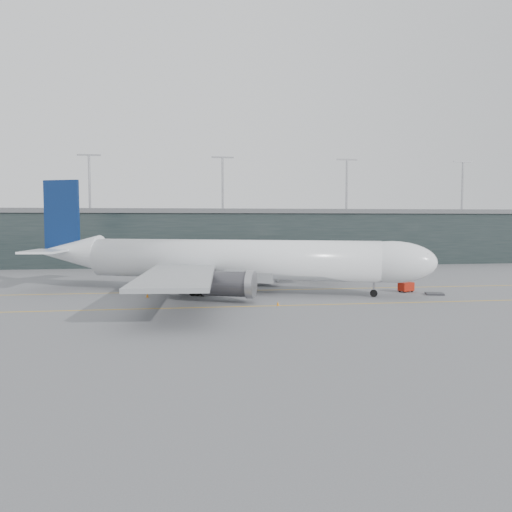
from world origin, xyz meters
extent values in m
plane|color=slate|center=(0.00, 0.00, 0.00)|extent=(320.00, 320.00, 0.00)
cube|color=gold|center=(0.00, -4.00, 0.01)|extent=(160.00, 0.25, 0.02)
cube|color=gold|center=(0.00, -20.00, 0.01)|extent=(160.00, 0.25, 0.02)
cube|color=gold|center=(5.00, 20.00, 0.01)|extent=(0.25, 60.00, 0.02)
cube|color=black|center=(0.00, 58.00, 7.00)|extent=(240.00, 35.00, 14.00)
cube|color=#545659|center=(0.00, 58.00, 14.60)|extent=(240.00, 36.00, 1.20)
cylinder|color=#9E9EA3|center=(-30.00, 48.00, 22.00)|extent=(0.60, 0.60, 14.00)
cylinder|color=#9E9EA3|center=(5.00, 48.00, 22.00)|extent=(0.60, 0.60, 14.00)
cylinder|color=#9E9EA3|center=(40.00, 48.00, 22.00)|extent=(0.60, 0.60, 14.00)
cylinder|color=#9E9EA3|center=(75.00, 48.00, 22.00)|extent=(0.60, 0.60, 14.00)
cylinder|color=white|center=(2.53, -5.99, 5.58)|extent=(47.65, 22.97, 6.52)
ellipsoid|color=white|center=(26.70, -14.97, 5.58)|extent=(15.11, 10.89, 6.52)
cone|color=white|center=(-25.58, 4.45, 6.31)|extent=(13.03, 9.90, 6.26)
cube|color=gray|center=(1.55, -5.62, 3.05)|extent=(17.61, 10.79, 2.10)
cube|color=black|center=(30.45, -16.36, 6.63)|extent=(3.27, 3.77, 0.84)
cube|color=gray|center=(-6.11, -20.18, 4.52)|extent=(11.77, 31.15, 0.58)
cylinder|color=#3D3C42|center=(1.02, -16.09, 2.74)|extent=(8.19, 6.02, 3.68)
cube|color=gray|center=(5.25, 10.40, 4.52)|extent=(25.72, 30.19, 0.58)
cylinder|color=#3D3C42|center=(7.98, 2.65, 2.74)|extent=(8.19, 6.02, 3.68)
cube|color=#091E4E|center=(-27.06, 5.00, 12.94)|extent=(6.59, 2.87, 12.63)
cube|color=white|center=(-28.58, -0.61, 6.84)|extent=(6.65, 9.97, 0.37)
cube|color=white|center=(-24.55, 10.24, 6.84)|extent=(10.20, 11.07, 0.37)
cylinder|color=black|center=(24.23, -14.05, 0.58)|extent=(1.23, 0.80, 1.16)
cylinder|color=#9E9EA3|center=(24.23, -14.05, 1.37)|extent=(0.32, 0.32, 2.74)
cylinder|color=black|center=(-3.17, -9.26, 0.68)|extent=(1.47, 0.97, 1.37)
cylinder|color=black|center=(0.34, 0.21, 0.68)|extent=(1.47, 0.97, 1.37)
cube|color=#2A292E|center=(20.47, 0.74, 5.39)|extent=(3.94, 4.31, 3.02)
cube|color=#2A292E|center=(19.27, 9.61, 5.39)|extent=(4.55, 14.25, 2.70)
cube|color=#2A292E|center=(17.39, 23.50, 5.39)|extent=(4.82, 14.29, 2.80)
cube|color=#2A292E|center=(15.51, 37.39, 5.39)|extent=(5.09, 14.33, 2.91)
cylinder|color=#9E9EA3|center=(19.17, 10.36, 2.05)|extent=(0.54, 0.54, 4.10)
cube|color=#3D3C42|center=(19.17, 10.36, 0.38)|extent=(2.35, 1.89, 0.75)
cylinder|color=#2A292E|center=(20.47, 40.50, 5.39)|extent=(4.31, 4.31, 3.24)
cylinder|color=#2A292E|center=(20.47, 40.50, 1.94)|extent=(1.94, 1.94, 3.88)
cube|color=#A01A0B|center=(31.63, -9.60, 0.93)|extent=(2.81, 2.33, 1.42)
cylinder|color=black|center=(31.03, -10.44, 0.22)|extent=(0.47, 0.32, 0.44)
cylinder|color=black|center=(32.65, -9.78, 0.22)|extent=(0.47, 0.32, 0.44)
cylinder|color=black|center=(30.62, -9.43, 0.22)|extent=(0.47, 0.32, 0.44)
cylinder|color=black|center=(32.24, -8.77, 0.22)|extent=(0.47, 0.32, 0.44)
cube|color=#323236|center=(34.91, -13.13, 0.17)|extent=(3.28, 2.91, 0.28)
cube|color=#3D3C42|center=(-3.57, 10.92, 0.15)|extent=(2.30, 2.02, 0.20)
cube|color=silver|center=(-3.57, 10.92, 1.04)|extent=(1.90, 1.83, 1.48)
cube|color=navy|center=(-3.57, 10.92, 1.80)|extent=(1.96, 1.89, 0.08)
cube|color=#3D3C42|center=(-1.72, 11.96, 0.17)|extent=(2.37, 1.97, 0.22)
cube|color=#A2A5AD|center=(-1.72, 11.96, 1.17)|extent=(1.92, 1.82, 1.67)
cube|color=navy|center=(-1.72, 11.96, 2.03)|extent=(1.98, 1.88, 0.09)
cube|color=#3D3C42|center=(0.06, 11.65, 0.17)|extent=(2.44, 2.05, 0.22)
cube|color=#B8BDC5|center=(0.06, 11.65, 1.17)|extent=(1.98, 1.88, 1.68)
cube|color=navy|center=(0.06, 11.65, 2.04)|extent=(2.04, 1.95, 0.09)
cone|color=orange|center=(32.49, -7.24, 0.39)|extent=(0.49, 0.49, 0.78)
cone|color=orange|center=(7.78, -20.01, 0.32)|extent=(0.40, 0.40, 0.63)
cone|color=orange|center=(11.37, 11.81, 0.36)|extent=(0.45, 0.45, 0.72)
cone|color=#CD6C0B|center=(-11.08, -9.71, 0.35)|extent=(0.44, 0.44, 0.70)
camera|label=1|loc=(-4.96, -88.60, 11.91)|focal=35.00mm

